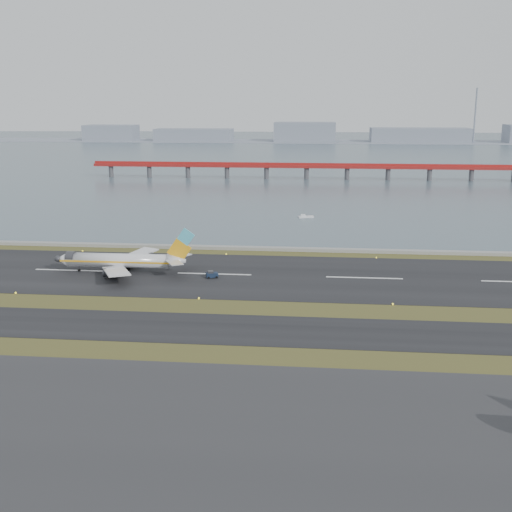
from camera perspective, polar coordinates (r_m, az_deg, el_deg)
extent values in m
plane|color=#384518|center=(144.81, -5.64, -4.73)|extent=(1000.00, 1000.00, 0.00)
cube|color=#2C2C2F|center=(95.76, -12.22, -14.99)|extent=(1000.00, 50.00, 0.10)
cube|color=black|center=(133.70, -6.64, -6.31)|extent=(1000.00, 18.00, 0.10)
cube|color=black|center=(173.06, -3.73, -1.62)|extent=(1000.00, 45.00, 0.10)
cube|color=gray|center=(201.73, -2.36, 0.73)|extent=(1000.00, 2.50, 1.00)
cube|color=#465965|center=(597.10, 3.00, 9.21)|extent=(1400.00, 800.00, 1.30)
cube|color=#A31E1C|center=(386.67, 4.52, 7.93)|extent=(260.00, 5.00, 1.60)
cube|color=#A31E1C|center=(386.53, 4.53, 8.15)|extent=(260.00, 0.40, 1.40)
cylinder|color=#4C4C51|center=(400.67, -9.46, 7.34)|extent=(2.80, 2.80, 7.00)
cylinder|color=#4C4C51|center=(387.14, 4.51, 7.27)|extent=(2.80, 2.80, 7.00)
cylinder|color=#4C4C51|center=(397.05, 18.60, 6.76)|extent=(2.80, 2.80, 7.00)
cube|color=gray|center=(756.61, 3.58, 10.13)|extent=(1400.00, 80.00, 1.00)
cube|color=gray|center=(795.13, -12.74, 10.64)|extent=(60.00, 35.00, 18.00)
cube|color=gray|center=(769.98, -5.53, 10.67)|extent=(90.00, 35.00, 14.00)
cube|color=gray|center=(755.73, 4.37, 10.95)|extent=(70.00, 35.00, 22.00)
cube|color=gray|center=(763.99, 14.32, 10.37)|extent=(110.00, 35.00, 16.00)
cylinder|color=gray|center=(774.35, 18.90, 11.74)|extent=(1.80, 1.80, 60.00)
cylinder|color=silver|center=(177.23, -12.18, -0.38)|extent=(28.00, 3.80, 3.80)
cone|color=silver|center=(182.56, -16.85, -0.26)|extent=(3.20, 3.80, 3.80)
cone|color=silver|center=(172.94, -7.07, -0.42)|extent=(5.00, 3.80, 3.80)
cube|color=#FFAF1A|center=(175.46, -12.37, -0.53)|extent=(31.00, 0.06, 0.45)
cube|color=#FFAF1A|center=(179.01, -12.00, -0.24)|extent=(31.00, 0.06, 0.45)
cube|color=silver|center=(168.91, -12.33, -1.33)|extent=(11.31, 15.89, 1.66)
cube|color=silver|center=(184.64, -10.73, 0.02)|extent=(11.31, 15.89, 1.66)
cylinder|color=#343438|center=(172.02, -12.59, -1.48)|extent=(4.20, 2.10, 2.10)
cylinder|color=#343438|center=(183.08, -11.44, -0.51)|extent=(4.20, 2.10, 2.10)
cube|color=#FFAF1A|center=(172.09, -6.84, 0.51)|extent=(6.80, 0.35, 6.85)
cube|color=#4FC3E1|center=(170.90, -6.25, 1.70)|extent=(4.85, 0.37, 4.90)
cube|color=silver|center=(169.16, -7.25, -0.57)|extent=(5.64, 6.80, 0.22)
cube|color=silver|center=(176.36, -6.71, 0.03)|extent=(5.64, 6.80, 0.22)
cylinder|color=black|center=(181.60, -15.44, -1.23)|extent=(0.80, 0.28, 0.80)
cylinder|color=black|center=(174.93, -11.94, -1.55)|extent=(1.00, 0.38, 1.00)
cylinder|color=black|center=(180.09, -11.41, -1.09)|extent=(1.00, 0.38, 1.00)
cube|color=#142037|center=(169.21, -3.93, -1.69)|extent=(3.49, 2.68, 1.16)
cube|color=#343438|center=(168.94, -4.07, -1.44)|extent=(1.76, 1.82, 0.68)
cylinder|color=black|center=(168.44, -4.24, -1.95)|extent=(0.73, 0.50, 0.68)
cylinder|color=black|center=(169.90, -4.33, -1.82)|extent=(0.73, 0.50, 0.68)
cylinder|color=black|center=(168.80, -3.53, -1.91)|extent=(0.73, 0.50, 0.68)
cylinder|color=black|center=(170.26, -3.63, -1.77)|extent=(0.73, 0.50, 0.68)
cube|color=white|center=(257.60, 4.48, 3.48)|extent=(6.23, 3.40, 0.77)
cube|color=white|center=(257.17, 4.20, 3.62)|extent=(2.00, 1.77, 0.77)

